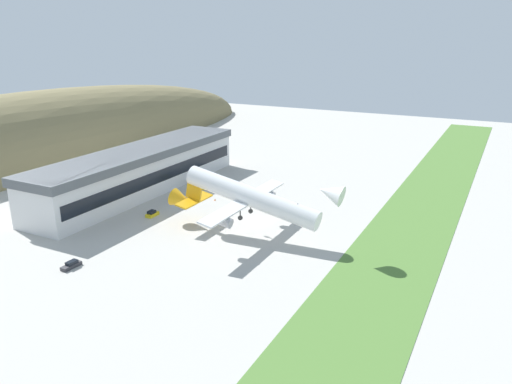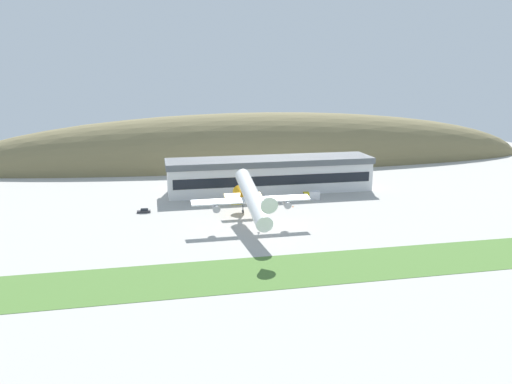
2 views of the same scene
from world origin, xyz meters
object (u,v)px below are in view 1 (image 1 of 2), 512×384
(service_car_0, at_px, (71,265))
(fuel_truck, at_px, (206,183))
(cargo_airplane, at_px, (248,197))
(service_car_1, at_px, (152,214))
(traffic_cone_0, at_px, (215,199))
(terminal_building, at_px, (141,167))
(traffic_cone_1, at_px, (221,217))

(service_car_0, xyz_separation_m, fuel_truck, (61.33, 6.00, 0.87))
(cargo_airplane, bearing_deg, service_car_1, 90.02)
(traffic_cone_0, bearing_deg, terminal_building, 95.69)
(traffic_cone_0, relative_size, traffic_cone_1, 1.00)
(cargo_airplane, height_order, fuel_truck, cargo_airplane)
(cargo_airplane, relative_size, fuel_truck, 7.32)
(fuel_truck, bearing_deg, terminal_building, 128.26)
(cargo_airplane, distance_m, service_car_0, 41.71)
(terminal_building, bearing_deg, fuel_truck, -51.74)
(cargo_airplane, distance_m, fuel_truck, 42.91)
(traffic_cone_0, bearing_deg, service_car_0, 176.35)
(traffic_cone_0, bearing_deg, traffic_cone_1, -141.94)
(terminal_building, xyz_separation_m, fuel_truck, (12.34, -15.65, -6.17))
(service_car_1, relative_size, traffic_cone_1, 6.76)
(cargo_airplane, bearing_deg, traffic_cone_1, 58.91)
(fuel_truck, distance_m, traffic_cone_1, 28.44)
(fuel_truck, xyz_separation_m, traffic_cone_1, (-21.60, -18.47, -1.17))
(service_car_1, distance_m, fuel_truck, 28.97)
(terminal_building, xyz_separation_m, traffic_cone_1, (-9.26, -34.12, -7.34))
(service_car_1, bearing_deg, terminal_building, 45.68)
(terminal_building, distance_m, cargo_airplane, 49.19)
(terminal_building, height_order, service_car_0, terminal_building)
(service_car_1, bearing_deg, service_car_0, -171.82)
(service_car_0, height_order, traffic_cone_0, service_car_0)
(terminal_building, xyz_separation_m, service_car_0, (-48.99, -21.64, -7.04))
(fuel_truck, relative_size, traffic_cone_1, 10.75)
(service_car_0, distance_m, traffic_cone_0, 51.58)
(terminal_building, relative_size, service_car_0, 17.97)
(terminal_building, height_order, traffic_cone_1, terminal_building)
(cargo_airplane, distance_m, traffic_cone_0, 30.11)
(terminal_building, xyz_separation_m, cargo_airplane, (-16.58, -46.27, 2.05))
(service_car_0, relative_size, traffic_cone_0, 7.82)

